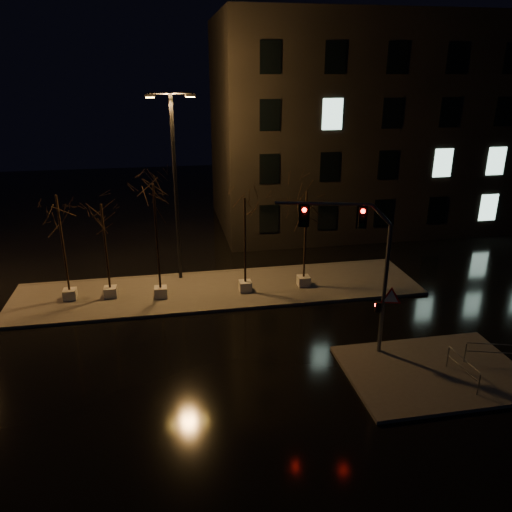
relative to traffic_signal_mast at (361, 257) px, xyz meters
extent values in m
plane|color=black|center=(-4.91, 1.42, -4.39)|extent=(90.00, 90.00, 0.00)
cube|color=#4D4A45|center=(-4.91, 7.42, -4.31)|extent=(22.00, 5.00, 0.15)
cube|color=#4D4A45|center=(2.59, -2.08, -4.31)|extent=(7.00, 5.00, 0.15)
cube|color=black|center=(9.09, 19.42, 3.11)|extent=(25.00, 12.00, 15.00)
cube|color=beige|center=(-12.74, 7.48, -3.96)|extent=(0.65, 0.65, 0.55)
cylinder|color=black|center=(-12.74, 7.48, -1.18)|extent=(0.11, 0.11, 5.01)
cube|color=beige|center=(-10.69, 7.39, -3.96)|extent=(0.65, 0.65, 0.55)
cylinder|color=black|center=(-10.69, 7.39, -1.45)|extent=(0.11, 0.11, 4.48)
cube|color=beige|center=(-8.08, 6.90, -3.96)|extent=(0.65, 0.65, 0.55)
cylinder|color=black|center=(-8.08, 6.90, -0.93)|extent=(0.11, 0.11, 5.50)
cube|color=beige|center=(-3.58, 6.86, -3.96)|extent=(0.65, 0.65, 0.55)
cylinder|color=black|center=(-3.58, 6.86, -1.38)|extent=(0.11, 0.11, 4.62)
cube|color=beige|center=(-0.29, 6.97, -3.96)|extent=(0.65, 0.65, 0.55)
cylinder|color=black|center=(-0.29, 6.97, -1.31)|extent=(0.11, 0.11, 4.76)
cylinder|color=#595C61|center=(1.01, -0.27, -1.44)|extent=(0.17, 0.17, 5.60)
cylinder|color=#595C61|center=(-1.55, 0.43, 2.15)|extent=(3.63, 1.11, 0.13)
cube|color=black|center=(-0.07, 0.02, 1.63)|extent=(0.32, 0.27, 0.84)
cube|color=black|center=(-2.23, 0.62, 1.63)|extent=(0.32, 0.27, 0.84)
cube|color=black|center=(0.81, -0.22, -2.18)|extent=(0.24, 0.22, 0.42)
cone|color=red|center=(1.27, -0.39, -1.72)|extent=(0.94, 0.28, 0.97)
sphere|color=#FF0C07|center=(1.01, -0.27, 1.91)|extent=(0.17, 0.17, 0.17)
cylinder|color=black|center=(-6.96, 9.35, 0.83)|extent=(0.20, 0.20, 10.14)
cylinder|color=black|center=(-6.96, 9.35, 5.90)|extent=(2.23, 0.19, 0.10)
cube|color=yellow|center=(-7.97, 9.31, 5.75)|extent=(0.52, 0.30, 0.20)
cube|color=yellow|center=(-5.94, 9.39, 5.75)|extent=(0.52, 0.30, 0.20)
cylinder|color=#595C61|center=(4.09, -1.73, -3.81)|extent=(0.05, 0.05, 0.85)
cylinder|color=#595C61|center=(5.09, -2.03, -3.34)|extent=(2.00, 0.63, 0.04)
cylinder|color=#595C61|center=(5.09, -2.03, -3.72)|extent=(2.00, 0.63, 0.04)
cylinder|color=#595C61|center=(3.32, -3.84, -3.80)|extent=(0.05, 0.05, 0.87)
cylinder|color=#595C61|center=(3.21, -1.91, -3.80)|extent=(0.05, 0.05, 0.87)
cylinder|color=#595C61|center=(3.27, -2.87, -3.32)|extent=(0.14, 1.93, 0.04)
cylinder|color=#595C61|center=(3.27, -2.87, -3.70)|extent=(0.14, 1.93, 0.04)
camera|label=1|loc=(-7.50, -17.53, 6.97)|focal=35.00mm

